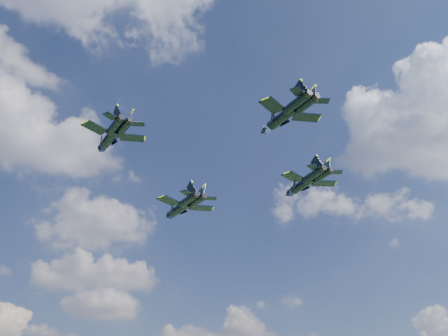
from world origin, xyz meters
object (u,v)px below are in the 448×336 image
jet_right (302,185)px  jet_slot (281,118)px  jet_lead (179,208)px  jet_left (109,138)px

jet_right → jet_slot: 28.29m
jet_lead → jet_slot: jet_lead is taller
jet_left → jet_right: bearing=-3.8°
jet_slot → jet_lead: bearing=84.8°
jet_right → jet_slot: (-17.30, -22.36, -1.09)m
jet_right → jet_slot: size_ratio=1.13×
jet_left → jet_slot: 29.89m
jet_lead → jet_left: bearing=-139.7°
jet_right → jet_slot: bearing=-130.1°
jet_left → jet_right: size_ratio=0.90×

